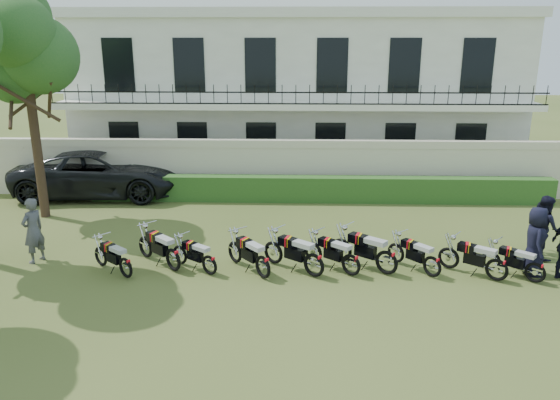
% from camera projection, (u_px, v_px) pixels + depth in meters
% --- Properties ---
extents(ground, '(100.00, 100.00, 0.00)m').
position_uv_depth(ground, '(293.00, 278.00, 14.64)').
color(ground, '#465522').
rests_on(ground, ground).
extents(perimeter_wall, '(30.00, 0.35, 2.30)m').
position_uv_depth(perimeter_wall, '(295.00, 168.00, 21.97)').
color(perimeter_wall, beige).
rests_on(perimeter_wall, ground).
extents(hedge, '(18.00, 0.60, 1.00)m').
position_uv_depth(hedge, '(320.00, 189.00, 21.36)').
color(hedge, '#254E1C').
rests_on(hedge, ground).
extents(building, '(20.40, 9.60, 7.40)m').
position_uv_depth(building, '(296.00, 90.00, 26.95)').
color(building, white).
rests_on(building, ground).
extents(tree_west_near, '(3.40, 3.20, 7.90)m').
position_uv_depth(tree_west_near, '(25.00, 47.00, 18.03)').
color(tree_west_near, '#473323').
rests_on(tree_west_near, ground).
extents(motorcycle_0, '(1.43, 1.20, 0.97)m').
position_uv_depth(motorcycle_0, '(125.00, 263.00, 14.49)').
color(motorcycle_0, black).
rests_on(motorcycle_0, ground).
extents(motorcycle_1, '(1.55, 1.44, 1.10)m').
position_uv_depth(motorcycle_1, '(173.00, 254.00, 14.91)').
color(motorcycle_1, black).
rests_on(motorcycle_1, ground).
extents(motorcycle_2, '(1.44, 1.10, 0.94)m').
position_uv_depth(motorcycle_2, '(209.00, 260.00, 14.69)').
color(motorcycle_2, black).
rests_on(motorcycle_2, ground).
extents(motorcycle_3, '(1.33, 1.57, 1.07)m').
position_uv_depth(motorcycle_3, '(263.00, 262.00, 14.46)').
color(motorcycle_3, black).
rests_on(motorcycle_3, ground).
extents(motorcycle_4, '(1.71, 1.33, 1.13)m').
position_uv_depth(motorcycle_4, '(314.00, 259.00, 14.53)').
color(motorcycle_4, black).
rests_on(motorcycle_4, ground).
extents(motorcycle_5, '(1.51, 1.31, 1.04)m').
position_uv_depth(motorcycle_5, '(351.00, 260.00, 14.62)').
color(motorcycle_5, black).
rests_on(motorcycle_5, ground).
extents(motorcycle_6, '(1.74, 1.38, 1.16)m').
position_uv_depth(motorcycle_6, '(387.00, 257.00, 14.67)').
color(motorcycle_6, black).
rests_on(motorcycle_6, ground).
extents(motorcycle_7, '(1.25, 1.44, 0.99)m').
position_uv_depth(motorcycle_7, '(433.00, 262.00, 14.55)').
color(motorcycle_7, black).
rests_on(motorcycle_7, ground).
extents(motorcycle_8, '(1.60, 1.22, 1.05)m').
position_uv_depth(motorcycle_8, '(497.00, 265.00, 14.30)').
color(motorcycle_8, black).
rests_on(motorcycle_8, ground).
extents(motorcycle_9, '(1.36, 1.21, 0.95)m').
position_uv_depth(motorcycle_9, '(536.00, 268.00, 14.22)').
color(motorcycle_9, black).
rests_on(motorcycle_9, ground).
extents(suv, '(6.86, 3.45, 1.86)m').
position_uv_depth(suv, '(101.00, 173.00, 22.07)').
color(suv, black).
rests_on(suv, ground).
extents(inspector, '(0.70, 0.82, 1.91)m').
position_uv_depth(inspector, '(33.00, 231.00, 15.44)').
color(inspector, '#58585D').
rests_on(inspector, ground).
extents(officer_3, '(0.77, 1.03, 1.91)m').
position_uv_depth(officer_3, '(535.00, 241.00, 14.63)').
color(officer_3, black).
rests_on(officer_3, ground).
extents(officer_4, '(0.79, 0.97, 1.88)m').
position_uv_depth(officer_4, '(544.00, 227.00, 15.76)').
color(officer_4, black).
rests_on(officer_4, ground).
extents(officer_5, '(0.41, 0.94, 1.59)m').
position_uv_depth(officer_5, '(538.00, 228.00, 16.14)').
color(officer_5, black).
rests_on(officer_5, ground).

